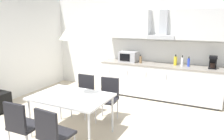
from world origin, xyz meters
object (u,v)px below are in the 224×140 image
chair_far_right (108,95)px  dining_table (72,98)px  coffee_maker (213,62)px  chair_near_left (21,123)px  microwave (128,57)px  bottle_brown (141,60)px  pendant_lamp (69,33)px  chair_far_left (84,91)px  bottle_blue (189,62)px  bottle_white (182,62)px  bottle_yellow (175,61)px  chair_near_right (52,132)px

chair_far_right → dining_table: bearing=-108.8°
coffee_maker → chair_near_left: size_ratio=0.34×
microwave → bottle_brown: (0.37, -0.05, -0.04)m
bottle_brown → pendant_lamp: bearing=-98.6°
bottle_brown → pendant_lamp: 2.70m
bottle_brown → chair_far_left: (-0.68, -1.71, -0.47)m
coffee_maker → bottle_blue: coffee_maker is taller
coffee_maker → chair_far_left: size_ratio=0.34×
coffee_maker → dining_table: coffee_maker is taller
coffee_maker → bottle_white: (-0.68, -0.05, -0.03)m
chair_far_right → bottle_white: bearing=56.4°
bottle_brown → bottle_blue: bearing=4.1°
bottle_yellow → chair_near_left: bearing=-114.1°
bottle_blue → pendant_lamp: (-1.58, -2.64, 0.80)m
chair_far_left → pendant_lamp: bearing=-70.6°
bottle_blue → bottle_brown: 1.20m
chair_near_left → chair_far_left: size_ratio=1.00×
chair_near_left → chair_near_right: (0.58, 0.00, 0.00)m
bottle_brown → chair_near_right: bearing=-91.6°
chair_far_right → chair_near_right: same height
bottle_white → chair_far_right: 2.14m
bottle_yellow → chair_near_right: (-0.98, -3.49, -0.49)m
bottle_white → chair_near_right: (-1.15, -3.41, -0.49)m
microwave → dining_table: size_ratio=0.37×
bottle_white → pendant_lamp: size_ratio=0.85×
bottle_brown → chair_near_left: size_ratio=0.26×
microwave → chair_far_right: (0.27, -1.76, -0.51)m
bottle_white → dining_table: 2.97m
dining_table → pendant_lamp: 1.12m
coffee_maker → bottle_yellow: size_ratio=1.12×
microwave → chair_far_left: microwave is taller
bottle_blue → chair_near_right: size_ratio=0.28×
bottle_white → chair_near_left: bearing=-116.9°
bottle_white → chair_near_left: size_ratio=0.31×
dining_table → chair_near_left: size_ratio=1.50×
bottle_blue → bottle_brown: bearing=-175.9°
bottle_blue → dining_table: 3.09m
bottle_brown → bottle_yellow: bearing=6.5°
coffee_maker → pendant_lamp: size_ratio=0.94×
bottle_white → chair_far_right: (-1.15, -1.74, -0.49)m
microwave → bottle_brown: bearing=-8.0°
bottle_yellow → chair_near_right: bottle_yellow is taller
bottle_brown → chair_far_right: (-0.10, -1.71, -0.47)m
bottle_blue → bottle_yellow: bearing=177.6°
bottle_blue → chair_far_left: size_ratio=0.28×
microwave → bottle_yellow: 1.25m
chair_near_left → pendant_lamp: (0.29, 0.84, 1.27)m
dining_table → chair_far_left: (-0.30, 0.84, -0.16)m
chair_far_right → bottle_yellow: bearing=61.6°
coffee_maker → pendant_lamp: pendant_lamp is taller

